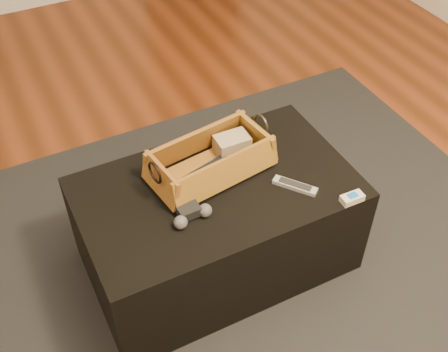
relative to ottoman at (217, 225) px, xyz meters
name	(u,v)px	position (x,y,z in m)	size (l,w,h in m)	color
floor	(179,314)	(-0.24, -0.16, -0.23)	(5.00, 5.50, 0.01)	brown
baseboard	(20,1)	(-0.24, 2.57, -0.16)	(5.00, 0.04, 0.12)	white
area_rug	(223,268)	(0.00, -0.05, -0.22)	(2.60, 2.00, 0.01)	black
ottoman	(217,225)	(0.00, 0.00, 0.00)	(1.00, 0.60, 0.42)	black
tv_remote	(208,171)	(0.00, 0.06, 0.24)	(0.24, 0.05, 0.03)	black
cloth_bundle	(232,144)	(0.13, 0.13, 0.26)	(0.13, 0.09, 0.07)	tan
wicker_basket	(211,161)	(0.02, 0.08, 0.26)	(0.49, 0.30, 0.16)	#A26A24
game_controller	(191,214)	(-0.14, -0.10, 0.23)	(0.15, 0.09, 0.05)	black
silver_remote	(295,186)	(0.25, -0.13, 0.22)	(0.13, 0.15, 0.02)	#A0A3A8
cream_gadget	(352,198)	(0.39, -0.28, 0.22)	(0.08, 0.04, 0.03)	beige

